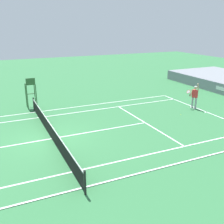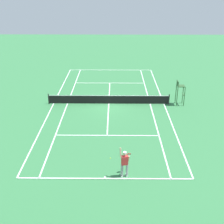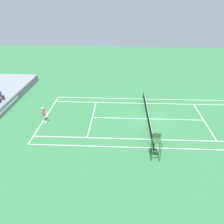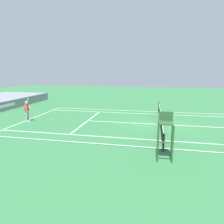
# 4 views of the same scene
# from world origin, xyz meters

# --- Properties ---
(ground_plane) EXTENTS (80.00, 80.00, 0.00)m
(ground_plane) POSITION_xyz_m (0.00, 0.00, 0.00)
(ground_plane) COLOR #337542
(court) EXTENTS (11.08, 23.88, 0.03)m
(court) POSITION_xyz_m (0.00, 0.00, 0.01)
(court) COLOR #337542
(court) RESTS_ON ground
(net) EXTENTS (11.98, 0.10, 1.07)m
(net) POSITION_xyz_m (0.00, 0.00, 0.52)
(net) COLOR black
(net) RESTS_ON ground
(tennis_player) EXTENTS (0.75, 0.72, 2.08)m
(tennis_player) POSITION_xyz_m (-1.22, 11.64, 0.99)
(tennis_player) COLOR #9E9EA3
(tennis_player) RESTS_ON ground
(tennis_ball) EXTENTS (0.07, 0.07, 0.07)m
(tennis_ball) POSITION_xyz_m (-0.30, 9.66, 0.03)
(tennis_ball) COLOR #D1E533
(tennis_ball) RESTS_ON ground
(umpire_chair) EXTENTS (0.77, 0.77, 2.44)m
(umpire_chair) POSITION_xyz_m (-6.91, 0.00, 1.56)
(umpire_chair) COLOR #2D562D
(umpire_chair) RESTS_ON ground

